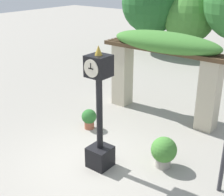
% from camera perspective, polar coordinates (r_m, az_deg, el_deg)
% --- Properties ---
extents(ground_plane, '(60.00, 60.00, 0.00)m').
position_cam_1_polar(ground_plane, '(8.59, -4.61, -11.71)').
color(ground_plane, gray).
extents(pedestal_clock, '(0.57, 0.57, 3.23)m').
position_cam_1_polar(pedestal_clock, '(7.75, -2.29, -3.54)').
color(pedestal_clock, black).
rests_on(pedestal_clock, ground).
extents(pergola, '(4.57, 1.19, 2.96)m').
position_cam_1_polar(pergola, '(10.63, 9.42, 7.55)').
color(pergola, '#BCB299').
rests_on(pergola, ground).
extents(potted_plant_near_left, '(0.68, 0.68, 0.84)m').
position_cam_1_polar(potted_plant_near_left, '(8.29, 9.45, -9.56)').
color(potted_plant_near_left, gray).
rests_on(potted_plant_near_left, ground).
extents(potted_plant_near_right, '(0.48, 0.48, 0.66)m').
position_cam_1_polar(potted_plant_near_right, '(10.14, -4.21, -3.66)').
color(potted_plant_near_right, '#9E563D').
rests_on(potted_plant_near_right, ground).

